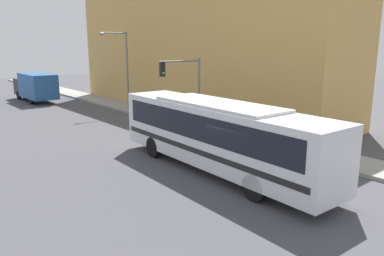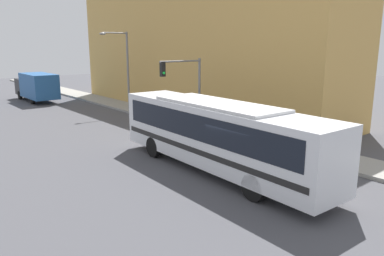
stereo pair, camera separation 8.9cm
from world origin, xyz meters
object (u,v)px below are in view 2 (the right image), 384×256
Objects in this scene: fire_hydrant at (247,134)px; street_lamp at (124,63)px; parking_meter at (210,118)px; city_bus at (217,132)px; delivery_truck at (37,86)px; pedestrian_near_corner at (200,111)px; pedestrian_mid_block at (190,108)px; traffic_light_pole at (185,81)px.

fire_hydrant is 14.60m from street_lamp.
city_bus is at bearing -129.96° from parking_meter.
street_lamp is at bearing -68.71° from delivery_truck.
pedestrian_near_corner is (6.02, 8.22, -0.85)m from city_bus.
delivery_truck is 4.14× the size of pedestrian_mid_block.
city_bus is 7.36× the size of pedestrian_near_corner.
street_lamp is at bearing 90.60° from parking_meter.
pedestrian_near_corner is (2.08, 0.99, -2.38)m from traffic_light_pole.
traffic_light_pole is 3.87m from pedestrian_mid_block.
traffic_light_pole is at bearing 129.51° from parking_meter.
fire_hydrant is at bearing -89.53° from street_lamp.
traffic_light_pole is (3.93, 7.23, 1.52)m from city_bus.
fire_hydrant is (4.28, -24.83, -1.05)m from delivery_truck.
fire_hydrant is 0.10× the size of street_lamp.
parking_meter is at bearing -107.70° from pedestrian_mid_block.
pedestrian_mid_block reaches higher than parking_meter.
traffic_light_pole is at bearing -134.46° from pedestrian_mid_block.
pedestrian_mid_block is at bearing -80.61° from street_lamp.
parking_meter is 11.36m from street_lamp.
city_bus is at bearing -106.11° from street_lamp.
delivery_truck is at bearing 101.20° from parking_meter.
city_bus reaches higher than pedestrian_mid_block.
city_bus is at bearing -151.36° from fire_hydrant.
pedestrian_mid_block is (5.39, -18.11, -0.49)m from delivery_truck.
fire_hydrant is 0.14× the size of traffic_light_pole.
delivery_truck is at bearing 99.77° from fire_hydrant.
street_lamp is (-0.12, 10.92, 3.12)m from parking_meter.
pedestrian_mid_block reaches higher than fire_hydrant.
city_bus is at bearing -118.54° from traffic_light_pole.
parking_meter is at bearing -114.35° from pedestrian_near_corner.
pedestrian_near_corner is at bearing 55.92° from city_bus.
delivery_truck is at bearing 106.58° from pedestrian_mid_block.
street_lamp is at bearing 76.00° from city_bus.
delivery_truck is at bearing 111.29° from street_lamp.
city_bus is 10.11× the size of parking_meter.
parking_meter is at bearing -50.49° from traffic_light_pole.
pedestrian_mid_block is (0.09, 1.22, 0.05)m from pedestrian_near_corner.
city_bus is at bearing -126.19° from pedestrian_near_corner.
street_lamp is 8.12m from pedestrian_mid_block.
city_bus is at bearing -91.48° from delivery_truck.
delivery_truck reaches higher than pedestrian_mid_block.
fire_hydrant is at bearing -99.41° from pedestrian_mid_block.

